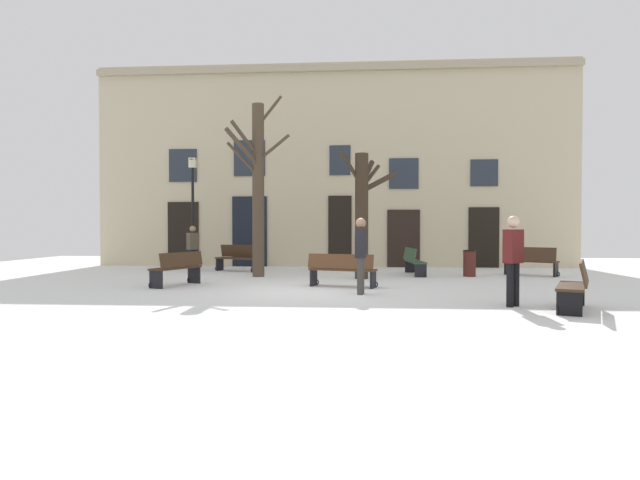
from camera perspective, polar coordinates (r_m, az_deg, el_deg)
ground_plane at (r=12.92m, az=-0.54°, el=-5.48°), size 30.04×30.04×0.00m
building_facade at (r=21.26m, az=1.33°, el=7.99°), size 18.77×0.60×7.94m
tree_left_of_center at (r=16.87m, az=-6.64°, el=5.79°), size 1.92×2.32×5.86m
tree_foreground at (r=16.14m, az=4.54°, el=3.20°), size 1.77×1.54×3.85m
streetlamp at (r=20.44m, az=-13.35°, el=4.11°), size 0.30×0.30×4.17m
litter_bin at (r=17.45m, az=15.58°, el=-2.38°), size 0.41×0.41×0.83m
bench_by_litter_bin at (r=11.00m, az=25.45°, el=-4.37°), size 1.09×1.68×0.93m
bench_near_lamp at (r=19.05m, az=-8.68°, el=-1.86°), size 1.70×1.06×0.92m
bench_far_corner at (r=18.34m, az=21.40°, el=-2.07°), size 1.60×1.29×0.92m
bench_back_to_back_right at (r=13.80m, az=2.36°, el=-3.16°), size 1.81×0.94×0.86m
bench_back_to_back_left at (r=17.66m, az=9.88°, el=-2.16°), size 0.60×1.95×0.88m
bench_facing_shops at (r=14.58m, az=-14.88°, el=-2.90°), size 1.02×1.65×0.90m
person_by_shop_door at (r=11.03m, az=19.81°, el=-1.61°), size 0.43×0.41×1.76m
person_crossing_plaza at (r=12.33m, az=4.35°, el=-1.25°), size 0.28×0.41×1.75m
person_near_bench at (r=19.21m, az=-13.35°, el=-0.67°), size 0.40×0.44×1.59m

